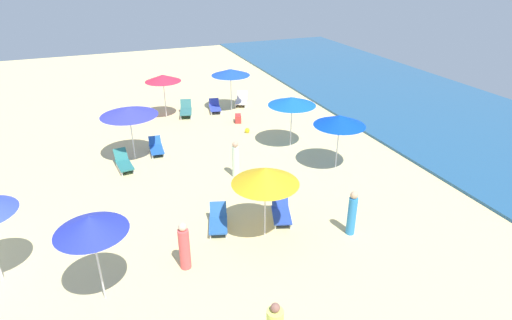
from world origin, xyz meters
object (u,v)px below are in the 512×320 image
(umbrella_3, at_px, (292,101))
(beachgoer_2, at_px, (352,213))
(lounge_chair_1_0, at_px, (124,163))
(umbrella_6, at_px, (90,224))
(lounge_chair_4_0, at_px, (215,108))
(cooler_box_1, at_px, (238,119))
(umbrella_4, at_px, (231,72))
(umbrella_0, at_px, (163,78))
(beach_ball_0, at_px, (247,130))
(umbrella_7, at_px, (340,120))
(beachgoer_1, at_px, (184,247))
(lounge_chair_5_0, at_px, (281,213))
(lounge_chair_5_1, at_px, (218,221))
(umbrella_1, at_px, (129,111))
(umbrella_5, at_px, (265,176))
(lounge_chair_4_1, at_px, (241,100))
(lounge_chair_1_1, at_px, (156,148))
(lounge_chair_0_0, at_px, (186,111))
(beachgoer_0, at_px, (236,160))

(umbrella_3, relative_size, beachgoer_2, 1.53)
(lounge_chair_1_0, bearing_deg, umbrella_6, -106.59)
(lounge_chair_4_0, height_order, cooler_box_1, lounge_chair_4_0)
(lounge_chair_1_0, relative_size, beachgoer_2, 0.92)
(cooler_box_1, bearing_deg, umbrella_4, 7.95)
(lounge_chair_4_0, relative_size, cooler_box_1, 2.30)
(umbrella_0, xyz_separation_m, beach_ball_0, (3.77, 3.44, -2.13))
(umbrella_7, distance_m, beachgoer_1, 8.58)
(lounge_chair_5_0, relative_size, lounge_chair_5_1, 0.98)
(umbrella_1, relative_size, umbrella_3, 1.02)
(umbrella_4, bearing_deg, beachgoer_1, -24.03)
(lounge_chair_5_1, xyz_separation_m, beachgoer_1, (1.56, -1.47, 0.49))
(umbrella_0, xyz_separation_m, umbrella_4, (0.15, 3.80, 0.01))
(lounge_chair_1_0, height_order, umbrella_5, umbrella_5)
(umbrella_3, relative_size, lounge_chair_4_1, 1.50)
(umbrella_0, distance_m, lounge_chair_1_1, 5.13)
(umbrella_5, distance_m, beachgoer_1, 3.18)
(umbrella_3, xyz_separation_m, lounge_chair_5_1, (5.23, -5.19, -1.98))
(lounge_chair_0_0, bearing_deg, umbrella_5, -76.78)
(umbrella_3, relative_size, umbrella_4, 0.99)
(beachgoer_0, distance_m, cooler_box_1, 6.29)
(lounge_chair_5_0, bearing_deg, lounge_chair_4_1, 94.89)
(umbrella_1, bearing_deg, umbrella_0, 154.23)
(lounge_chair_4_0, xyz_separation_m, beachgoer_0, (7.99, -1.47, 0.50))
(lounge_chair_5_1, xyz_separation_m, beach_ball_0, (-7.51, 3.83, -0.12))
(lounge_chair_0_0, bearing_deg, beachgoer_1, -88.86)
(lounge_chair_1_0, height_order, lounge_chair_5_0, lounge_chair_1_0)
(cooler_box_1, bearing_deg, umbrella_1, 130.69)
(lounge_chair_4_1, relative_size, umbrella_5, 0.65)
(lounge_chair_5_1, bearing_deg, umbrella_0, 105.15)
(lounge_chair_1_0, distance_m, beachgoer_2, 9.89)
(lounge_chair_4_1, distance_m, umbrella_7, 9.73)
(lounge_chair_5_0, bearing_deg, cooler_box_1, 97.97)
(umbrella_5, distance_m, umbrella_7, 5.80)
(umbrella_1, height_order, lounge_chair_5_0, umbrella_1)
(beachgoer_0, bearing_deg, beachgoer_2, -149.74)
(lounge_chair_0_0, distance_m, lounge_chair_5_1, 11.29)
(umbrella_1, bearing_deg, umbrella_4, 127.25)
(lounge_chair_4_1, bearing_deg, lounge_chair_0_0, -142.82)
(umbrella_0, xyz_separation_m, umbrella_1, (4.81, -2.32, -0.01))
(umbrella_0, height_order, beachgoer_0, umbrella_0)
(beachgoer_0, bearing_deg, umbrella_0, 16.58)
(umbrella_3, distance_m, lounge_chair_4_1, 6.98)
(lounge_chair_5_0, distance_m, beachgoer_0, 3.61)
(lounge_chair_4_1, distance_m, lounge_chair_5_0, 12.58)
(lounge_chair_0_0, distance_m, beachgoer_1, 13.10)
(lounge_chair_5_1, distance_m, beachgoer_1, 2.20)
(lounge_chair_4_0, bearing_deg, lounge_chair_5_0, -84.84)
(umbrella_0, bearing_deg, lounge_chair_5_1, -1.98)
(umbrella_1, height_order, umbrella_7, umbrella_1)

